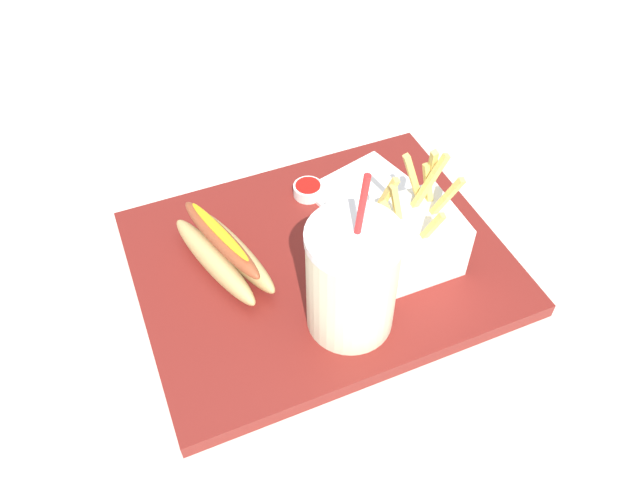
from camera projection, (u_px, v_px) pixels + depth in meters
name	position (u px, v px, depth m)	size (l,w,h in m)	color
ground_plane	(320.00, 272.00, 0.79)	(2.40, 2.40, 0.02)	silver
food_tray	(320.00, 262.00, 0.78)	(0.44, 0.35, 0.02)	maroon
soda_cup	(352.00, 279.00, 0.65)	(0.10, 0.10, 0.21)	beige
fries_basket	(412.00, 238.00, 0.74)	(0.11, 0.09, 0.15)	white
hot_dog_1	(223.00, 251.00, 0.74)	(0.10, 0.18, 0.06)	tan
ketchup_cup_1	(308.00, 189.00, 0.84)	(0.04, 0.04, 0.02)	white
napkin_stack	(369.00, 195.00, 0.84)	(0.13, 0.13, 0.01)	white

